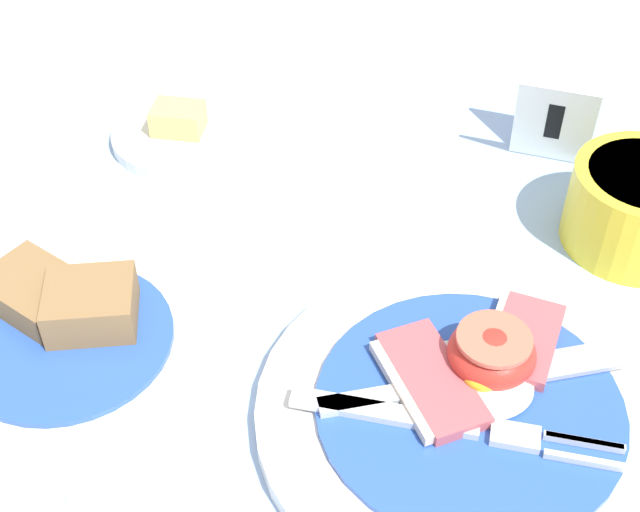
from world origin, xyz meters
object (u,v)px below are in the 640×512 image
breakfast_plate (470,404)px  bread_plate (67,336)px  sugar_cup (640,205)px  butter_dish (180,132)px  number_card (556,116)px

breakfast_plate → bread_plate: same height
breakfast_plate → sugar_cup: 0.21m
butter_dish → sugar_cup: bearing=0.4°
bread_plate → sugar_cup: size_ratio=1.85×
bread_plate → butter_dish: size_ratio=1.67×
butter_dish → number_card: (0.28, 0.08, 0.03)m
bread_plate → butter_dish: bread_plate is taller
number_card → sugar_cup: bearing=-50.6°
bread_plate → sugar_cup: 0.39m
breakfast_plate → sugar_cup: (0.07, 0.19, 0.02)m
number_card → breakfast_plate: bearing=-92.2°
breakfast_plate → number_card: bearing=90.2°
breakfast_plate → butter_dish: breakfast_plate is taller
sugar_cup → number_card: bearing=131.8°
sugar_cup → butter_dish: sugar_cup is taller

